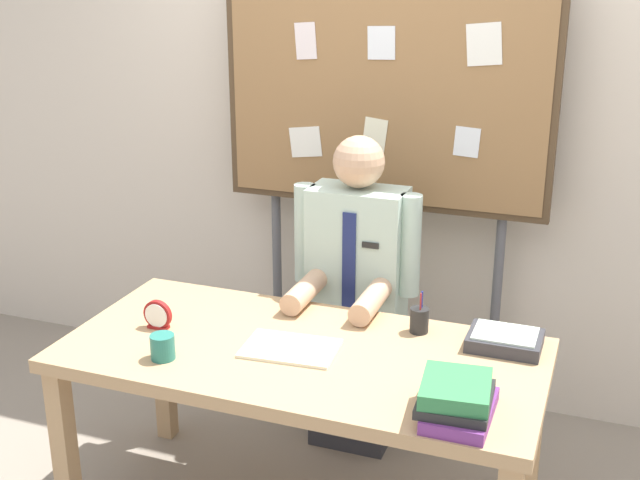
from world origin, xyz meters
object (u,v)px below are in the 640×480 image
bulletin_board (384,97)px  book_stack (457,399)px  desk_clock (158,316)px  pen_holder (419,320)px  person (356,306)px  open_notebook (290,348)px  paper_tray (505,340)px  desk (301,370)px  coffee_mug (163,347)px

bulletin_board → book_stack: (0.61, -1.25, -0.69)m
desk_clock → pen_holder: (0.93, 0.31, -0.00)m
person → open_notebook: person is taller
open_notebook → paper_tray: 0.77m
desk → desk_clock: bearing=-177.3°
open_notebook → coffee_mug: 0.45m
book_stack → paper_tray: book_stack is taller
pen_holder → desk_clock: bearing=-161.4°
bulletin_board → coffee_mug: bearing=-109.0°
desk → bulletin_board: bearing=90.0°
coffee_mug → desk: bearing=29.0°
book_stack → open_notebook: 0.69m
bulletin_board → coffee_mug: bulletin_board is taller
book_stack → open_notebook: book_stack is taller
desk → paper_tray: bearing=21.7°
desk → desk_clock: (-0.57, -0.03, 0.14)m
desk_clock → coffee_mug: (0.15, -0.21, -0.01)m
person → bulletin_board: (0.00, 0.36, 0.84)m
pen_holder → desk: bearing=-141.5°
desk_clock → desk: bearing=2.7°
paper_tray → pen_holder: bearing=177.2°
coffee_mug → paper_tray: 1.21m
person → pen_holder: person is taller
book_stack → bulletin_board: bearing=116.0°
bulletin_board → coffee_mug: (-0.42, -1.23, -0.70)m
person → pen_holder: (0.36, -0.35, 0.14)m
person → pen_holder: 0.52m
coffee_mug → book_stack: bearing=-1.2°
bulletin_board → desk_clock: 1.36m
desk → pen_holder: size_ratio=10.74×
open_notebook → desk_clock: size_ratio=2.95×
desk → book_stack: size_ratio=5.82×
pen_holder → open_notebook: bearing=-142.1°
paper_tray → book_stack: bearing=-97.3°
desk_clock → book_stack: bearing=-11.0°
coffee_mug → open_notebook: bearing=28.8°
desk_clock → paper_tray: (1.25, 0.30, -0.02)m
coffee_mug → desk_clock: bearing=124.9°
paper_tray → open_notebook: bearing=-157.8°
coffee_mug → person: bearing=64.0°
book_stack → paper_tray: bearing=82.7°
bulletin_board → paper_tray: size_ratio=7.84×
bulletin_board → paper_tray: (0.68, -0.73, -0.72)m
desk_clock → pen_holder: 0.98m
pen_holder → book_stack: bearing=-65.1°
book_stack → open_notebook: (-0.64, 0.24, -0.05)m
person → coffee_mug: person is taller
desk_clock → pen_holder: pen_holder is taller
person → pen_holder: size_ratio=8.65×
coffee_mug → pen_holder: (0.78, 0.52, 0.00)m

